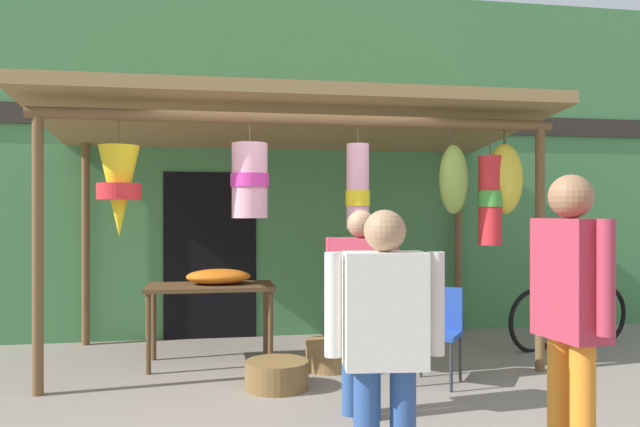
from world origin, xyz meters
name	(u,v)px	position (x,y,z in m)	size (l,w,h in m)	color
ground_plane	(300,387)	(0.00, 0.00, 0.00)	(30.00, 30.00, 0.00)	gray
shop_facade	(272,162)	(0.00, 2.37, 2.14)	(12.74, 0.29, 4.28)	#47844C
market_stall_canopy	(298,138)	(0.12, 0.94, 2.28)	(5.01, 2.48, 2.65)	brown
display_table	(211,294)	(-0.76, 0.94, 0.70)	(1.25, 0.67, 0.79)	brown
flower_heap_on_table	(220,276)	(-0.67, 0.98, 0.87)	(0.64, 0.45, 0.15)	orange
folding_chair	(438,326)	(1.23, -0.07, 0.50)	(0.56, 0.56, 0.84)	#2347A8
wicker_basket_by_table	(329,355)	(0.36, 0.52, 0.14)	(0.45, 0.45, 0.29)	olive
wicker_basket_spare	(277,375)	(-0.20, -0.02, 0.12)	(0.55, 0.55, 0.24)	brown
parked_bicycle	(570,316)	(3.22, 1.03, 0.35)	(1.71, 0.56, 0.92)	black
vendor_in_orange	(361,296)	(0.34, -0.86, 0.90)	(0.47, 0.43, 1.53)	#2D5193
customer_foreground	(385,339)	(0.08, -2.39, 0.89)	(0.59, 0.26, 1.53)	#2D5193
shopper_by_bananas	(571,307)	(1.11, -2.33, 1.02)	(0.26, 0.59, 1.72)	orange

